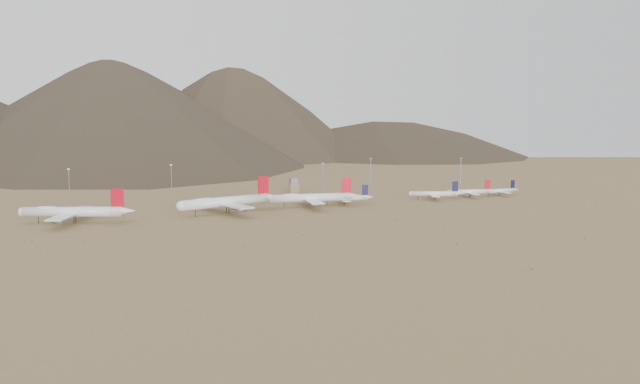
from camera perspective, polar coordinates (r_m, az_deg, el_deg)
name	(u,v)px	position (r m, az deg, el deg)	size (l,w,h in m)	color
ground	(309,215)	(417.36, -1.01, -2.09)	(3000.00, 3000.00, 0.00)	#9D8551
mountain_ridge	(151,73)	(1297.30, -15.18, 10.46)	(4400.00, 1000.00, 300.00)	#433628
widebody_west	(73,212)	(411.22, -21.65, -1.68)	(68.71, 54.84, 21.34)	white
widebody_centre	(226,202)	(426.84, -8.56, -0.87)	(76.44, 60.64, 23.42)	white
widebody_east	(312,198)	(450.55, -0.76, -0.51)	(68.55, 53.26, 20.43)	white
narrowbody_a	(345,198)	(466.81, 2.30, -0.55)	(43.01, 31.41, 14.31)	white
narrowbody_b	(435,194)	(500.32, 10.49, -0.15)	(41.42, 31.06, 14.40)	white
narrowbody_c	(470,192)	(520.73, 13.57, 0.03)	(42.02, 30.61, 13.95)	white
narrowbody_d	(500,191)	(538.22, 16.13, 0.11)	(37.10, 26.62, 12.23)	white
control_tower	(293,186)	(538.68, -2.44, 0.53)	(8.00, 8.00, 12.00)	gray
mast_far_west	(69,184)	(514.57, -21.96, 0.72)	(2.00, 0.60, 25.70)	gray
mast_west	(171,178)	(532.73, -13.43, 1.23)	(2.00, 0.60, 25.70)	gray
mast_centre	(323,176)	(534.21, 0.25, 1.44)	(2.00, 0.60, 25.70)	gray
mast_east	(371,170)	(597.13, 4.66, 2.00)	(2.00, 0.60, 25.70)	gray
mast_far_east	(461,170)	(617.43, 12.74, 2.02)	(2.00, 0.60, 25.70)	gray
desert_scrub	(378,229)	(364.27, 5.35, -3.40)	(425.75, 175.50, 0.89)	brown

